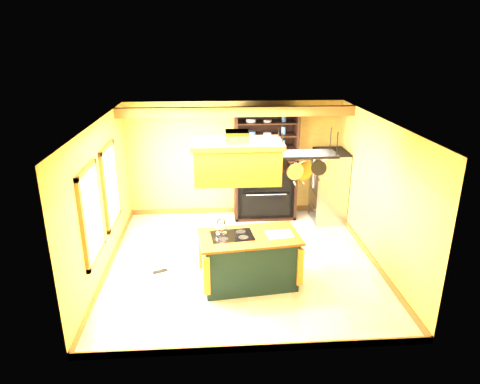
{
  "coord_description": "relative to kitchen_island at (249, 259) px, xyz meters",
  "views": [
    {
      "loc": [
        -0.52,
        -7.21,
        4.05
      ],
      "look_at": [
        -0.02,
        0.3,
        1.32
      ],
      "focal_mm": 32.0,
      "sensor_mm": 36.0,
      "label": 1
    }
  ],
  "objects": [
    {
      "name": "floor",
      "position": [
        -0.06,
        0.76,
        -0.47
      ],
      "size": [
        5.0,
        5.0,
        0.0
      ],
      "primitive_type": "plane",
      "color": "beige",
      "rests_on": "ground"
    },
    {
      "name": "ceiling",
      "position": [
        -0.06,
        0.76,
        2.23
      ],
      "size": [
        5.0,
        5.0,
        0.0
      ],
      "primitive_type": "plane",
      "rotation": [
        3.14,
        0.0,
        0.0
      ],
      "color": "white",
      "rests_on": "wall_back"
    },
    {
      "name": "pot_rack",
      "position": [
        0.91,
        0.01,
        1.74
      ],
      "size": [
        1.02,
        0.47,
        0.85
      ],
      "color": "black",
      "rests_on": "ceiling"
    },
    {
      "name": "window_far",
      "position": [
        -2.52,
        1.36,
        0.93
      ],
      "size": [
        0.06,
        1.06,
        1.56
      ],
      "color": "brown",
      "rests_on": "wall_left"
    },
    {
      "name": "window_near",
      "position": [
        -2.52,
        -0.04,
        0.93
      ],
      "size": [
        0.06,
        1.06,
        1.56
      ],
      "color": "brown",
      "rests_on": "wall_left"
    },
    {
      "name": "wall_right",
      "position": [
        2.44,
        0.76,
        0.88
      ],
      "size": [
        0.02,
        5.0,
        2.7
      ],
      "primitive_type": "cube",
      "color": "#DABB4F",
      "rests_on": "floor"
    },
    {
      "name": "wall_left",
      "position": [
        -2.56,
        0.76,
        0.88
      ],
      "size": [
        0.02,
        5.0,
        2.7
      ],
      "primitive_type": "cube",
      "color": "#DABB4F",
      "rests_on": "floor"
    },
    {
      "name": "hutch",
      "position": [
        0.63,
        2.98,
        0.48
      ],
      "size": [
        1.42,
        0.64,
        2.52
      ],
      "color": "black",
      "rests_on": "floor"
    },
    {
      "name": "range_hood",
      "position": [
        -0.2,
        -0.0,
        1.77
      ],
      "size": [
        1.41,
        0.8,
        0.8
      ],
      "color": "gold",
      "rests_on": "ceiling"
    },
    {
      "name": "wall_back",
      "position": [
        -0.06,
        3.26,
        0.88
      ],
      "size": [
        5.0,
        0.02,
        2.7
      ],
      "primitive_type": "cube",
      "color": "#DABB4F",
      "rests_on": "floor"
    },
    {
      "name": "floor_register",
      "position": [
        -1.59,
        0.5,
        -0.46
      ],
      "size": [
        0.3,
        0.23,
        0.01
      ],
      "primitive_type": "cube",
      "rotation": [
        0.0,
        0.0,
        0.43
      ],
      "color": "black",
      "rests_on": "floor"
    },
    {
      "name": "ceiling_beam",
      "position": [
        -0.06,
        2.46,
        2.12
      ],
      "size": [
        5.0,
        0.15,
        0.2
      ],
      "primitive_type": "cube",
      "color": "brown",
      "rests_on": "ceiling"
    },
    {
      "name": "wall_front",
      "position": [
        -0.06,
        -1.74,
        0.88
      ],
      "size": [
        5.0,
        0.02,
        2.7
      ],
      "primitive_type": "cube",
      "color": "#DABB4F",
      "rests_on": "floor"
    },
    {
      "name": "kitchen_island",
      "position": [
        0.0,
        0.0,
        0.0
      ],
      "size": [
        1.78,
        1.12,
        1.11
      ],
      "rotation": [
        0.0,
        0.0,
        0.12
      ],
      "color": "#132A2C",
      "rests_on": "floor"
    },
    {
      "name": "refrigerator",
      "position": [
        2.07,
        2.66,
        0.32
      ],
      "size": [
        0.71,
        0.83,
        1.62
      ],
      "color": "#95969D",
      "rests_on": "floor"
    }
  ]
}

